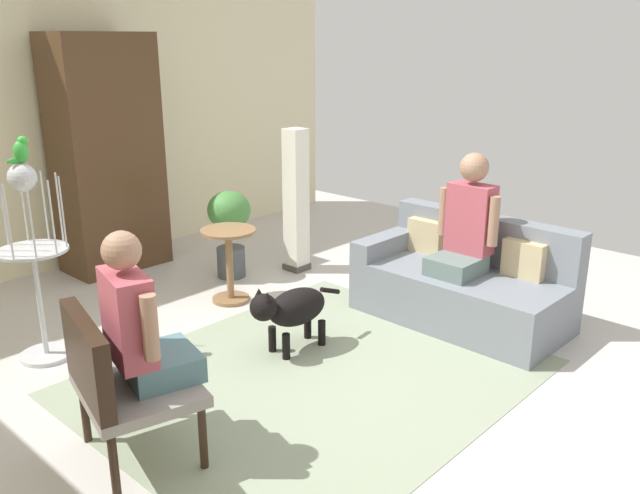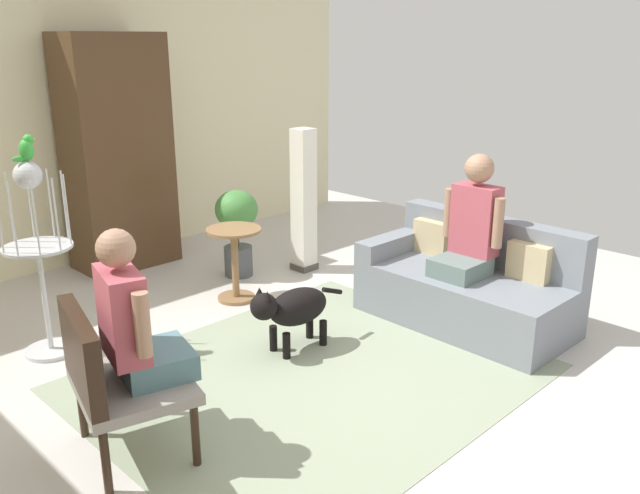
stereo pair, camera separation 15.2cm
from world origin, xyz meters
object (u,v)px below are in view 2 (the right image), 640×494
Objects in this scene: potted_plant at (237,223)px; armoire_cabinet at (117,154)px; bird_cage_stand at (38,248)px; person_on_armchair at (133,321)px; dog at (293,308)px; person_on_couch at (472,226)px; round_end_table at (235,257)px; column_lamp at (304,202)px; couch at (467,285)px; armchair at (110,373)px; parrot at (26,149)px.

potted_plant is 1.34m from armoire_cabinet.
armoire_cabinet is at bearing 45.09° from bird_cage_stand.
dog is at bearing 12.16° from person_on_armchair.
armoire_cabinet is at bearing 118.29° from potted_plant.
person_on_couch reaches higher than dog.
column_lamp is (0.95, 0.15, 0.29)m from round_end_table.
bird_cage_stand is (-1.55, 0.15, 0.40)m from round_end_table.
round_end_table is 0.62m from potted_plant.
couch is 1.92m from round_end_table.
person_on_couch is at bearing -147.34° from couch.
column_lamp is at bearing 8.93° from round_end_table.
couch is 2.88m from armchair.
person_on_couch is 1.44× the size of round_end_table.
parrot is at bearing 84.05° from person_on_armchair.
armoire_cabinet reaches higher than column_lamp.
person_on_couch is at bearing -6.43° from person_on_armchair.
potted_plant reaches higher than dog.
parrot is 0.21× the size of potted_plant.
person_on_armchair is 0.60× the size of bird_cage_stand.
armoire_cabinet is (-0.18, 1.53, 0.72)m from round_end_table.
bird_cage_stand is 1.97m from armoire_cabinet.
parrot reaches higher than potted_plant.
couch is at bearing -23.44° from dog.
person_on_couch is 0.42× the size of armoire_cabinet.
parrot is 2.17m from potted_plant.
dog is at bearing -106.34° from round_end_table.
couch is at bearing -69.19° from armoire_cabinet.
dog is 2.70m from armoire_cabinet.
column_lamp reaches higher than round_end_table.
armchair is 1.51m from bird_cage_stand.
bird_cage_stand is 7.98× the size of parrot.
parrot is at bearing 145.25° from couch.
bird_cage_stand reaches higher than potted_plant.
potted_plant is 0.37× the size of armoire_cabinet.
parrot reaches higher than column_lamp.
armchair is (-2.85, 0.31, 0.20)m from couch.
armchair is at bearing 173.15° from person_on_couch.
parrot reaches higher than person_on_couch.
bird_cage_stand is at bearing 145.40° from couch.
person_on_armchair is 0.61× the size of column_lamp.
round_end_table is at bearing 73.66° from dog.
potted_plant is at bearing 150.35° from column_lamp.
armoire_cabinet is at bearing 96.62° from round_end_table.
couch is 2.19m from potted_plant.
armchair is at bearing -170.20° from dog.
person_on_couch is at bearing -24.93° from dog.
couch is 0.50m from person_on_couch.
person_on_armchair is at bearing -95.95° from parrot.
couch is 0.74× the size of armoire_cabinet.
bird_cage_stand reaches higher than column_lamp.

